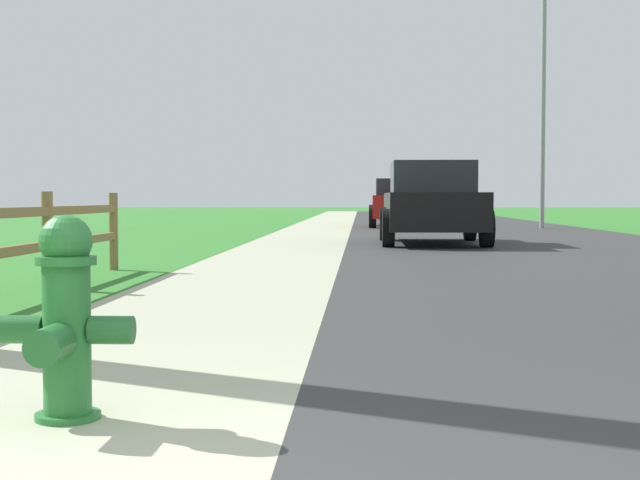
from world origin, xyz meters
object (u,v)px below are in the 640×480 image
fire_hydrant (65,318)px  parked_car_beige (405,200)px  parked_suv_black (432,203)px  parked_car_red (401,203)px  street_lamp (547,81)px

fire_hydrant → parked_car_beige: 34.14m
parked_suv_black → parked_car_beige: size_ratio=0.98×
parked_car_red → street_lamp: street_lamp is taller
fire_hydrant → parked_car_red: parked_car_red is taller
fire_hydrant → street_lamp: 25.11m
fire_hydrant → parked_car_red: 25.36m
fire_hydrant → parked_car_red: bearing=84.5°
parked_car_red → parked_car_beige: size_ratio=1.01×
parked_car_beige → parked_suv_black: bearing=-91.2°
parked_car_red → fire_hydrant: bearing=-95.5°
parked_car_red → parked_car_beige: parked_car_beige is taller
parked_suv_black → street_lamp: size_ratio=0.58×
fire_hydrant → parked_car_beige: size_ratio=0.19×
street_lamp → parked_car_red: bearing=162.2°
fire_hydrant → parked_car_beige: (2.97, 34.01, 0.38)m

